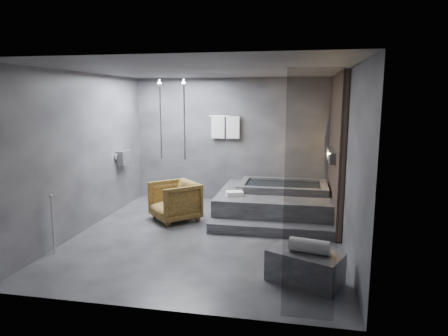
# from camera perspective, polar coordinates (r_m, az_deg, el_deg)

# --- Properties ---
(room) EXTENTS (5.00, 5.04, 2.82)m
(room) POSITION_cam_1_polar(r_m,az_deg,el_deg) (6.81, 1.32, 4.71)
(room) COLOR #2B2B2D
(room) RESTS_ON ground
(tub_deck) EXTENTS (2.20, 2.00, 0.50)m
(tub_deck) POSITION_cam_1_polar(r_m,az_deg,el_deg) (8.18, 7.24, -5.00)
(tub_deck) COLOR #2F3032
(tub_deck) RESTS_ON ground
(tub_step) EXTENTS (2.20, 0.36, 0.18)m
(tub_step) POSITION_cam_1_polar(r_m,az_deg,el_deg) (7.10, 6.58, -8.70)
(tub_step) COLOR #2F3032
(tub_step) RESTS_ON ground
(concrete_bench) EXTENTS (1.04, 0.84, 0.41)m
(concrete_bench) POSITION_cam_1_polar(r_m,az_deg,el_deg) (5.40, 11.47, -13.73)
(concrete_bench) COLOR #353437
(concrete_bench) RESTS_ON ground
(driftwood_chair) EXTENTS (1.16, 1.16, 0.76)m
(driftwood_chair) POSITION_cam_1_polar(r_m,az_deg,el_deg) (7.84, -7.04, -4.71)
(driftwood_chair) COLOR #422D10
(driftwood_chair) RESTS_ON ground
(rolled_towel) EXTENTS (0.53, 0.28, 0.18)m
(rolled_towel) POSITION_cam_1_polar(r_m,az_deg,el_deg) (5.28, 12.07, -10.83)
(rolled_towel) COLOR white
(rolled_towel) RESTS_ON concrete_bench
(deck_towel) EXTENTS (0.38, 0.32, 0.09)m
(deck_towel) POSITION_cam_1_polar(r_m,az_deg,el_deg) (7.68, 1.52, -3.67)
(deck_towel) COLOR white
(deck_towel) RESTS_ON tub_deck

